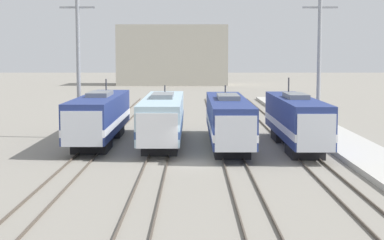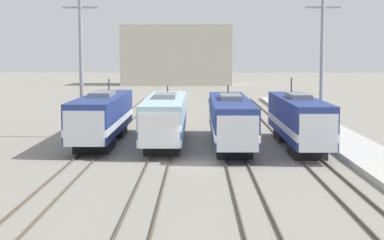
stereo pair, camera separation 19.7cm
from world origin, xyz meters
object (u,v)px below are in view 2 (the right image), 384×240
(catenary_tower_left, at_px, (81,62))
(catenary_tower_right, at_px, (322,62))
(locomotive_center_left, at_px, (165,118))
(locomotive_center_right, at_px, (231,120))
(locomotive_far_left, at_px, (102,117))
(locomotive_far_right, at_px, (299,121))

(catenary_tower_left, relative_size, catenary_tower_right, 1.00)
(locomotive_center_left, bearing_deg, locomotive_center_right, -13.08)
(locomotive_far_left, height_order, locomotive_center_left, locomotive_far_left)
(locomotive_center_right, relative_size, locomotive_far_right, 1.11)
(locomotive_center_right, distance_m, catenary_tower_right, 10.70)
(locomotive_far_right, height_order, catenary_tower_right, catenary_tower_right)
(locomotive_center_right, height_order, locomotive_far_right, locomotive_far_right)
(locomotive_center_left, bearing_deg, catenary_tower_right, 17.56)
(locomotive_far_left, xyz_separation_m, catenary_tower_left, (-2.23, 3.44, 4.44))
(locomotive_center_right, bearing_deg, locomotive_center_left, 166.92)
(locomotive_center_right, distance_m, locomotive_far_right, 5.28)
(locomotive_center_right, bearing_deg, catenary_tower_left, 156.80)
(catenary_tower_right, bearing_deg, locomotive_far_right, -114.31)
(locomotive_far_left, bearing_deg, catenary_tower_left, 122.98)
(locomotive_far_right, height_order, catenary_tower_left, catenary_tower_left)
(locomotive_center_left, relative_size, locomotive_far_right, 1.06)
(locomotive_far_right, bearing_deg, catenary_tower_right, 65.69)
(locomotive_center_right, xyz_separation_m, locomotive_far_right, (5.18, -1.01, 0.07))
(locomotive_center_left, height_order, catenary_tower_right, catenary_tower_right)
(catenary_tower_right, bearing_deg, locomotive_far_left, -169.43)
(locomotive_far_right, distance_m, catenary_tower_right, 8.31)
(locomotive_far_left, distance_m, locomotive_center_left, 5.24)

